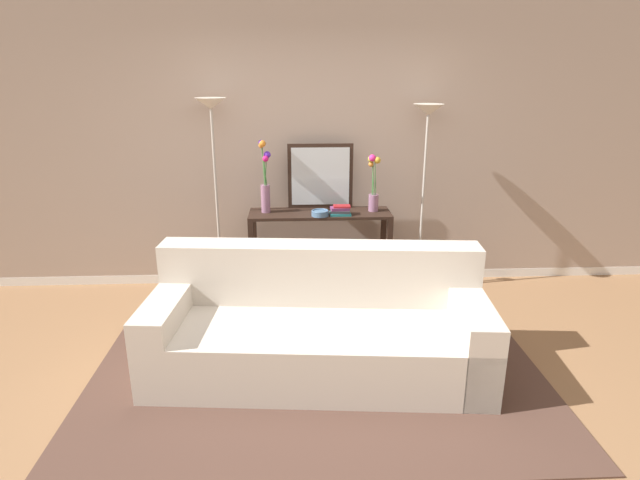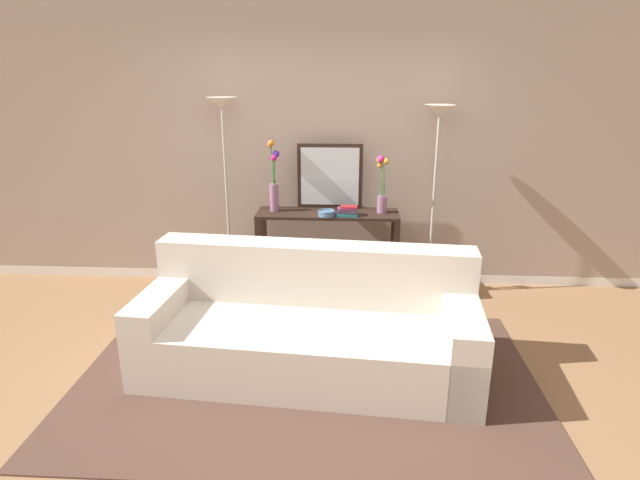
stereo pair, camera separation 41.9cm
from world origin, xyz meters
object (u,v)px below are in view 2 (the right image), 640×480
(book_stack, at_px, (347,211))
(console_table, at_px, (328,238))
(fruit_bowl, at_px, (327,213))
(book_row_under_console, at_px, (291,287))
(vase_tall_flowers, at_px, (274,182))
(couch, at_px, (309,330))
(wall_mirror, at_px, (330,176))
(vase_short_flowers, at_px, (382,187))
(floor_lamp_left, at_px, (224,142))
(floor_lamp_right, at_px, (437,149))

(book_stack, bearing_deg, console_table, 151.25)
(fruit_bowl, height_order, book_row_under_console, fruit_bowl)
(vase_tall_flowers, xyz_separation_m, book_row_under_console, (0.14, -0.02, -1.05))
(couch, bearing_deg, book_row_under_console, 101.83)
(console_table, xyz_separation_m, wall_mirror, (0.01, 0.17, 0.56))
(book_row_under_console, bearing_deg, fruit_bowl, -19.69)
(vase_short_flowers, bearing_deg, floor_lamp_left, 178.35)
(console_table, height_order, floor_lamp_left, floor_lamp_left)
(console_table, bearing_deg, floor_lamp_right, 3.51)
(floor_lamp_left, height_order, wall_mirror, floor_lamp_left)
(console_table, bearing_deg, floor_lamp_left, 176.41)
(console_table, bearing_deg, book_stack, -28.75)
(floor_lamp_left, height_order, book_stack, floor_lamp_left)
(floor_lamp_left, height_order, book_row_under_console, floor_lamp_left)
(floor_lamp_right, distance_m, vase_tall_flowers, 1.53)
(couch, distance_m, vase_tall_flowers, 1.66)
(floor_lamp_right, relative_size, wall_mirror, 2.92)
(vase_tall_flowers, bearing_deg, floor_lamp_right, 1.41)
(floor_lamp_right, height_order, book_stack, floor_lamp_right)
(vase_short_flowers, bearing_deg, couch, -112.84)
(vase_tall_flowers, bearing_deg, wall_mirror, 15.32)
(console_table, relative_size, vase_short_flowers, 2.47)
(vase_short_flowers, height_order, fruit_bowl, vase_short_flowers)
(console_table, bearing_deg, vase_tall_flowers, 177.32)
(console_table, distance_m, vase_short_flowers, 0.71)
(couch, height_order, vase_tall_flowers, vase_tall_flowers)
(book_row_under_console, bearing_deg, wall_mirror, 23.84)
(couch, relative_size, floor_lamp_right, 1.35)
(couch, xyz_separation_m, fruit_bowl, (0.07, 1.23, 0.55))
(floor_lamp_right, bearing_deg, floor_lamp_left, -180.00)
(fruit_bowl, bearing_deg, vase_tall_flowers, 163.16)
(floor_lamp_right, xyz_separation_m, book_row_under_console, (-1.36, -0.06, -1.37))
(couch, distance_m, console_table, 1.39)
(console_table, height_order, wall_mirror, wall_mirror)
(console_table, relative_size, book_stack, 6.90)
(vase_tall_flowers, bearing_deg, vase_short_flowers, -0.30)
(fruit_bowl, bearing_deg, wall_mirror, 86.57)
(couch, xyz_separation_m, floor_lamp_left, (-0.89, 1.42, 1.16))
(couch, distance_m, floor_lamp_left, 2.04)
(book_row_under_console, bearing_deg, console_table, -0.00)
(wall_mirror, distance_m, vase_tall_flowers, 0.54)
(book_stack, bearing_deg, floor_lamp_right, 11.31)
(fruit_bowl, bearing_deg, book_row_under_console, 160.31)
(wall_mirror, bearing_deg, vase_tall_flowers, -164.68)
(floor_lamp_left, bearing_deg, book_row_under_console, -5.73)
(wall_mirror, bearing_deg, console_table, -94.25)
(floor_lamp_right, height_order, vase_tall_flowers, floor_lamp_right)
(console_table, relative_size, floor_lamp_left, 0.71)
(floor_lamp_left, bearing_deg, vase_short_flowers, -1.65)
(fruit_bowl, xyz_separation_m, book_row_under_console, (-0.36, 0.13, -0.80))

